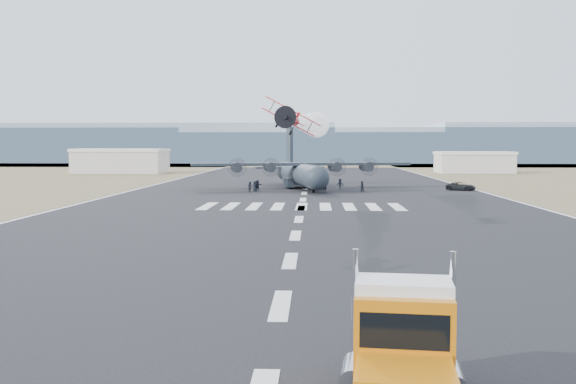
# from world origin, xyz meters

# --- Properties ---
(ground) EXTENTS (500.00, 500.00, 0.00)m
(ground) POSITION_xyz_m (0.00, 0.00, 0.00)
(ground) COLOR black
(ground) RESTS_ON ground
(scrub_far) EXTENTS (500.00, 80.00, 0.00)m
(scrub_far) POSITION_xyz_m (0.00, 230.00, 0.00)
(scrub_far) COLOR olive
(scrub_far) RESTS_ON ground
(runway_markings) EXTENTS (60.00, 260.00, 0.01)m
(runway_markings) POSITION_xyz_m (0.00, 60.00, 0.01)
(runway_markings) COLOR silver
(runway_markings) RESTS_ON ground
(ridge_seg_b) EXTENTS (150.00, 50.00, 15.00)m
(ridge_seg_b) POSITION_xyz_m (-130.00, 260.00, 7.50)
(ridge_seg_b) COLOR #8C9FB2
(ridge_seg_b) RESTS_ON ground
(ridge_seg_c) EXTENTS (150.00, 50.00, 17.00)m
(ridge_seg_c) POSITION_xyz_m (-65.00, 260.00, 8.50)
(ridge_seg_c) COLOR #8C9FB2
(ridge_seg_c) RESTS_ON ground
(ridge_seg_d) EXTENTS (150.00, 50.00, 13.00)m
(ridge_seg_d) POSITION_xyz_m (0.00, 260.00, 6.50)
(ridge_seg_d) COLOR #8C9FB2
(ridge_seg_d) RESTS_ON ground
(ridge_seg_e) EXTENTS (150.00, 50.00, 15.00)m
(ridge_seg_e) POSITION_xyz_m (65.00, 260.00, 7.50)
(ridge_seg_e) COLOR #8C9FB2
(ridge_seg_e) RESTS_ON ground
(hangar_left) EXTENTS (24.50, 14.50, 6.70)m
(hangar_left) POSITION_xyz_m (-52.00, 145.00, 3.41)
(hangar_left) COLOR beige
(hangar_left) RESTS_ON ground
(hangar_right) EXTENTS (20.50, 12.50, 5.90)m
(hangar_right) POSITION_xyz_m (46.00, 150.00, 3.01)
(hangar_right) COLOR beige
(hangar_right) RESTS_ON ground
(semi_truck) EXTENTS (3.69, 8.88, 3.92)m
(semi_truck) POSITION_xyz_m (4.20, -12.29, 1.93)
(semi_truck) COLOR black
(semi_truck) RESTS_ON ground
(aerobatic_biplane) EXTENTS (4.96, 4.98, 3.71)m
(aerobatic_biplane) POSITION_xyz_m (-0.56, 26.88, 10.13)
(aerobatic_biplane) COLOR red
(smoke_trail) EXTENTS (4.52, 31.85, 3.47)m
(smoke_trail) POSITION_xyz_m (1.58, 52.73, 10.37)
(smoke_trail) COLOR white
(transport_aircraft) EXTENTS (38.93, 31.86, 11.29)m
(transport_aircraft) POSITION_xyz_m (-1.01, 84.78, 2.91)
(transport_aircraft) COLOR #1E252D
(transport_aircraft) RESTS_ON ground
(support_vehicle) EXTENTS (5.52, 4.28, 1.39)m
(support_vehicle) POSITION_xyz_m (26.69, 79.94, 0.70)
(support_vehicle) COLOR black
(support_vehicle) RESTS_ON ground
(crew_a) EXTENTS (0.82, 0.81, 1.74)m
(crew_a) POSITION_xyz_m (-8.29, 77.07, 0.87)
(crew_a) COLOR black
(crew_a) RESTS_ON ground
(crew_b) EXTENTS (1.01, 0.82, 1.81)m
(crew_b) POSITION_xyz_m (9.42, 75.59, 0.90)
(crew_b) COLOR black
(crew_b) RESTS_ON ground
(crew_c) EXTENTS (1.22, 0.59, 1.88)m
(crew_c) POSITION_xyz_m (6.10, 81.60, 0.94)
(crew_c) COLOR black
(crew_c) RESTS_ON ground
(crew_d) EXTENTS (0.71, 1.09, 1.72)m
(crew_d) POSITION_xyz_m (-0.14, 78.58, 0.86)
(crew_d) COLOR black
(crew_d) RESTS_ON ground
(crew_e) EXTENTS (0.86, 0.57, 1.70)m
(crew_e) POSITION_xyz_m (-8.40, 75.85, 0.85)
(crew_e) COLOR black
(crew_e) RESTS_ON ground
(crew_f) EXTENTS (1.78, 1.18, 1.83)m
(crew_f) POSITION_xyz_m (-8.05, 77.48, 0.92)
(crew_f) COLOR black
(crew_f) RESTS_ON ground
(crew_g) EXTENTS (0.76, 0.66, 1.87)m
(crew_g) POSITION_xyz_m (3.35, 75.02, 0.94)
(crew_g) COLOR black
(crew_g) RESTS_ON ground
(crew_h) EXTENTS (0.92, 0.98, 1.73)m
(crew_h) POSITION_xyz_m (-9.00, 74.37, 0.86)
(crew_h) COLOR black
(crew_h) RESTS_ON ground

